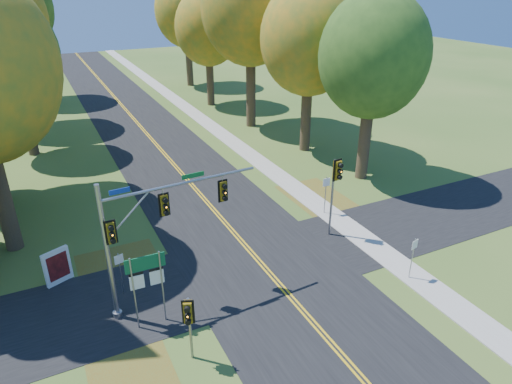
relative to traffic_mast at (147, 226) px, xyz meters
name	(u,v)px	position (x,y,z in m)	size (l,w,h in m)	color
ground	(281,286)	(5.62, -1.30, -4.02)	(160.00, 160.00, 0.00)	#36591F
road_main	(281,286)	(5.62, -1.30, -4.01)	(8.00, 160.00, 0.02)	black
road_cross	(261,264)	(5.62, 0.70, -4.01)	(60.00, 6.00, 0.02)	black
centerline_left	(279,286)	(5.52, -1.30, -4.00)	(0.10, 160.00, 0.01)	gold
centerline_right	(282,285)	(5.72, -1.30, -4.00)	(0.10, 160.00, 0.01)	gold
sidewalk_east	(383,253)	(11.82, -1.30, -3.99)	(1.60, 160.00, 0.06)	#9E998E
leaf_patch_w_near	(124,277)	(-0.88, 2.70, -4.02)	(4.00, 6.00, 0.00)	brown
leaf_patch_e	(328,205)	(12.42, 4.70, -4.02)	(3.50, 8.00, 0.00)	brown
tree_e_a	(374,56)	(17.19, 7.48, 4.51)	(7.20, 7.20, 12.73)	#38281C
tree_e_b	(310,39)	(16.59, 14.28, 4.87)	(7.60, 7.60, 13.33)	#38281C
tree_w_c	(13,54)	(-3.92, 23.17, 3.92)	(6.80, 6.80, 11.91)	#38281C
tree_e_c	(251,8)	(15.50, 22.39, 6.64)	(8.80, 8.80, 15.79)	#38281C
tree_w_d	(0,19)	(-4.51, 31.89, 5.76)	(8.20, 8.20, 14.56)	#38281C
tree_e_d	(208,28)	(14.88, 31.58, 4.21)	(7.00, 7.00, 12.32)	#38281C
tree_w_e	(13,8)	(-3.30, 42.79, 6.05)	(8.40, 8.40, 14.97)	#38281C
tree_e_e	(186,11)	(16.09, 42.28, 5.17)	(7.80, 7.80, 13.74)	#38281C
traffic_mast	(147,226)	(0.00, 0.00, 0.00)	(6.89, 0.90, 6.26)	gray
east_signal_pole	(336,179)	(10.43, 1.46, -0.50)	(0.54, 0.62, 4.64)	gray
ped_signal_pole	(189,317)	(0.34, -3.86, -1.87)	(0.43, 0.52, 2.90)	gray
route_sign_cluster	(147,276)	(-0.47, -1.14, -1.60)	(1.61, 0.12, 3.44)	gray
info_kiosk	(57,267)	(-3.68, 3.62, -3.13)	(1.25, 0.69, 1.78)	silver
reg_sign_e_north	(326,189)	(11.56, 3.87, -2.34)	(0.47, 0.07, 2.46)	gray
reg_sign_e_south	(413,252)	(11.50, -3.52, -2.50)	(0.42, 0.13, 2.22)	gray
reg_sign_w	(120,266)	(-1.14, 1.46, -2.55)	(0.41, 0.12, 2.15)	gray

